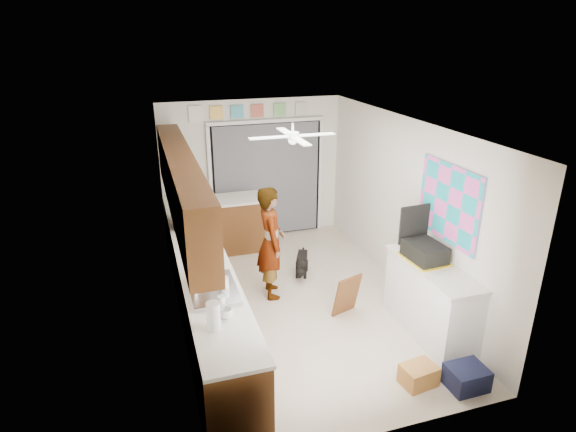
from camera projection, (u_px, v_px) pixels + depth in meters
floor at (296, 301)px, 6.80m from camera, size 5.00×5.00×0.00m
ceiling at (298, 125)px, 5.90m from camera, size 5.00×5.00×0.00m
wall_back at (253, 170)px, 8.58m from camera, size 3.20×0.00×3.20m
wall_front at (389, 321)px, 4.13m from camera, size 3.20×0.00×3.20m
wall_left at (174, 234)px, 5.90m from camera, size 0.00×5.00×5.00m
wall_right at (404, 207)px, 6.80m from camera, size 0.00×5.00×5.00m
left_base_cabinets at (202, 287)px, 6.28m from camera, size 0.60×4.80×0.90m
left_countertop at (201, 255)px, 6.11m from camera, size 0.62×4.80×0.04m
upper_cabinets at (182, 185)px, 5.93m from camera, size 0.32×4.00×0.80m
sink_basin at (213, 290)px, 5.21m from camera, size 0.50×0.76×0.06m
faucet at (195, 285)px, 5.12m from camera, size 0.03×0.03×0.22m
peninsula_base at (233, 225)px, 8.28m from camera, size 1.00×0.60×0.90m
peninsula_top at (231, 199)px, 8.11m from camera, size 1.04×0.64×0.04m
back_opening_recess at (267, 180)px, 8.69m from camera, size 2.00×0.06×2.10m
curtain_panel at (268, 181)px, 8.66m from camera, size 1.90×0.03×2.05m
door_trim_left at (211, 186)px, 8.38m from camera, size 0.06×0.04×2.10m
door_trim_right at (320, 176)px, 8.95m from camera, size 0.06×0.04×2.10m
door_trim_head at (266, 121)px, 8.28m from camera, size 2.10×0.04×0.06m
header_frame_0 at (216, 113)px, 8.00m from camera, size 0.22×0.02×0.22m
header_frame_1 at (237, 112)px, 8.10m from camera, size 0.22×0.02×0.22m
header_frame_2 at (257, 111)px, 8.20m from camera, size 0.22×0.02×0.22m
header_frame_3 at (280, 110)px, 8.31m from camera, size 0.22×0.02×0.22m
header_frame_4 at (302, 109)px, 8.42m from camera, size 0.22×0.02×0.22m
route66_sign at (195, 114)px, 7.90m from camera, size 0.22×0.02×0.26m
right_counter_base at (431, 301)px, 5.95m from camera, size 0.50×1.40×0.90m
right_counter_top at (434, 268)px, 5.78m from camera, size 0.54×1.44×0.04m
abstract_painting at (449, 203)px, 5.76m from camera, size 0.03×1.15×0.95m
ceiling_fan at (293, 136)px, 6.14m from camera, size 1.14×1.14×0.24m
microwave at (189, 215)px, 6.96m from camera, size 0.49×0.63×0.31m
soap_bottle at (197, 269)px, 5.40m from camera, size 0.13×0.13×0.27m
cup at (226, 313)px, 4.72m from camera, size 0.14×0.14×0.10m
jar_a at (224, 284)px, 5.20m from camera, size 0.15×0.15×0.16m
jar_b at (221, 301)px, 4.91m from camera, size 0.09×0.09×0.12m
paper_towel_roll at (213, 316)px, 4.50m from camera, size 0.14×0.14×0.29m
suitcase at (425, 252)px, 5.90m from camera, size 0.41×0.53×0.22m
suitcase_rim at (424, 260)px, 5.94m from camera, size 0.48×0.61×0.02m
suitcase_lid at (414, 224)px, 6.07m from camera, size 0.42×0.06×0.50m
cardboard_box at (419, 375)px, 5.18m from camera, size 0.40×0.32×0.23m
navy_crate at (466, 377)px, 5.13m from camera, size 0.41×0.34×0.25m
cabinet_door_panel at (347, 295)px, 6.39m from camera, size 0.42×0.27×0.58m
man at (271, 243)px, 6.72m from camera, size 0.45×0.63×1.63m
dog at (302, 263)px, 7.49m from camera, size 0.40×0.54×0.39m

